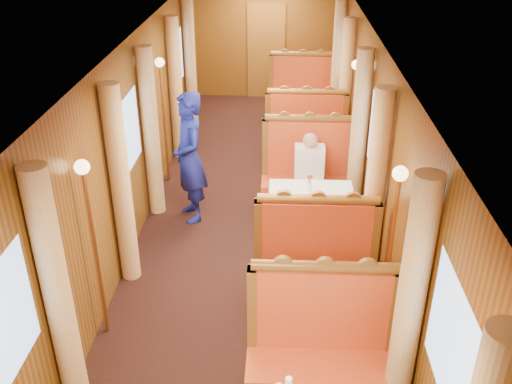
# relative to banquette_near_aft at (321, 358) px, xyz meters

# --- Properties ---
(floor) EXTENTS (3.00, 12.00, 0.01)m
(floor) POSITION_rel_banquette_near_aft_xyz_m (-0.75, 2.49, -0.42)
(floor) COLOR black
(floor) RESTS_ON ground
(ceiling) EXTENTS (3.00, 12.00, 0.01)m
(ceiling) POSITION_rel_banquette_near_aft_xyz_m (-0.75, 2.49, 2.08)
(ceiling) COLOR silver
(ceiling) RESTS_ON wall_left
(wall_far) EXTENTS (3.00, 0.01, 2.50)m
(wall_far) POSITION_rel_banquette_near_aft_xyz_m (-0.75, 8.49, 0.83)
(wall_far) COLOR brown
(wall_far) RESTS_ON floor
(wall_left) EXTENTS (0.01, 12.00, 2.50)m
(wall_left) POSITION_rel_banquette_near_aft_xyz_m (-2.25, 2.49, 0.83)
(wall_left) COLOR brown
(wall_left) RESTS_ON floor
(wall_right) EXTENTS (0.01, 12.00, 2.50)m
(wall_right) POSITION_rel_banquette_near_aft_xyz_m (0.75, 2.49, 0.83)
(wall_right) COLOR brown
(wall_right) RESTS_ON floor
(doorway_far) EXTENTS (0.80, 0.04, 2.00)m
(doorway_far) POSITION_rel_banquette_near_aft_xyz_m (-0.75, 8.46, 0.58)
(doorway_far) COLOR brown
(doorway_far) RESTS_ON floor
(banquette_near_aft) EXTENTS (1.30, 0.55, 1.34)m
(banquette_near_aft) POSITION_rel_banquette_near_aft_xyz_m (0.00, 0.00, 0.00)
(banquette_near_aft) COLOR #B32213
(banquette_near_aft) RESTS_ON floor
(table_mid) EXTENTS (1.05, 0.72, 0.75)m
(table_mid) POSITION_rel_banquette_near_aft_xyz_m (0.00, 2.49, -0.05)
(table_mid) COLOR white
(table_mid) RESTS_ON floor
(banquette_mid_fwd) EXTENTS (1.30, 0.55, 1.34)m
(banquette_mid_fwd) POSITION_rel_banquette_near_aft_xyz_m (0.00, 1.47, 0.00)
(banquette_mid_fwd) COLOR #B32213
(banquette_mid_fwd) RESTS_ON floor
(banquette_mid_aft) EXTENTS (1.30, 0.55, 1.34)m
(banquette_mid_aft) POSITION_rel_banquette_near_aft_xyz_m (0.00, 3.50, 0.00)
(banquette_mid_aft) COLOR #B32213
(banquette_mid_aft) RESTS_ON floor
(table_far) EXTENTS (1.05, 0.72, 0.75)m
(table_far) POSITION_rel_banquette_near_aft_xyz_m (0.00, 5.99, -0.05)
(table_far) COLOR white
(table_far) RESTS_ON floor
(banquette_far_fwd) EXTENTS (1.30, 0.55, 1.34)m
(banquette_far_fwd) POSITION_rel_banquette_near_aft_xyz_m (0.00, 4.97, 0.00)
(banquette_far_fwd) COLOR #B32213
(banquette_far_fwd) RESTS_ON floor
(banquette_far_aft) EXTENTS (1.30, 0.55, 1.34)m
(banquette_far_aft) POSITION_rel_banquette_near_aft_xyz_m (0.00, 7.00, 0.00)
(banquette_far_aft) COLOR #B32213
(banquette_far_aft) RESTS_ON floor
(rose_vase_mid) EXTENTS (0.06, 0.06, 0.36)m
(rose_vase_mid) POSITION_rel_banquette_near_aft_xyz_m (-0.03, 2.47, 0.50)
(rose_vase_mid) COLOR silver
(rose_vase_mid) RESTS_ON table_mid
(rose_vase_far) EXTENTS (0.06, 0.06, 0.36)m
(rose_vase_far) POSITION_rel_banquette_near_aft_xyz_m (-0.04, 5.98, 0.50)
(rose_vase_far) COLOR silver
(rose_vase_far) RESTS_ON table_far
(curtain_left_near_b) EXTENTS (0.22, 0.22, 2.35)m
(curtain_left_near_b) POSITION_rel_banquette_near_aft_xyz_m (-2.13, -0.23, 0.75)
(curtain_left_near_b) COLOR #DBB170
(curtain_left_near_b) RESTS_ON floor
(window_right_near) EXTENTS (0.01, 1.20, 0.90)m
(window_right_near) POSITION_rel_banquette_near_aft_xyz_m (0.74, -1.01, 1.03)
(window_right_near) COLOR #86ADDE
(window_right_near) RESTS_ON wall_right
(curtain_right_near_b) EXTENTS (0.22, 0.22, 2.35)m
(curtain_right_near_b) POSITION_rel_banquette_near_aft_xyz_m (0.63, -0.23, 0.75)
(curtain_right_near_b) COLOR #DBB170
(curtain_right_near_b) RESTS_ON floor
(window_left_mid) EXTENTS (0.01, 1.20, 0.90)m
(window_left_mid) POSITION_rel_banquette_near_aft_xyz_m (-2.24, 2.49, 1.03)
(window_left_mid) COLOR #86ADDE
(window_left_mid) RESTS_ON wall_left
(curtain_left_mid_a) EXTENTS (0.22, 0.22, 2.35)m
(curtain_left_mid_a) POSITION_rel_banquette_near_aft_xyz_m (-2.13, 1.71, 0.75)
(curtain_left_mid_a) COLOR #DBB170
(curtain_left_mid_a) RESTS_ON floor
(curtain_left_mid_b) EXTENTS (0.22, 0.22, 2.35)m
(curtain_left_mid_b) POSITION_rel_banquette_near_aft_xyz_m (-2.13, 3.27, 0.75)
(curtain_left_mid_b) COLOR #DBB170
(curtain_left_mid_b) RESTS_ON floor
(window_right_mid) EXTENTS (0.01, 1.20, 0.90)m
(window_right_mid) POSITION_rel_banquette_near_aft_xyz_m (0.74, 2.49, 1.03)
(window_right_mid) COLOR #86ADDE
(window_right_mid) RESTS_ON wall_right
(curtain_right_mid_a) EXTENTS (0.22, 0.22, 2.35)m
(curtain_right_mid_a) POSITION_rel_banquette_near_aft_xyz_m (0.63, 1.71, 0.75)
(curtain_right_mid_a) COLOR #DBB170
(curtain_right_mid_a) RESTS_ON floor
(curtain_right_mid_b) EXTENTS (0.22, 0.22, 2.35)m
(curtain_right_mid_b) POSITION_rel_banquette_near_aft_xyz_m (0.63, 3.27, 0.75)
(curtain_right_mid_b) COLOR #DBB170
(curtain_right_mid_b) RESTS_ON floor
(window_left_far) EXTENTS (0.01, 1.20, 0.90)m
(window_left_far) POSITION_rel_banquette_near_aft_xyz_m (-2.24, 5.99, 1.03)
(window_left_far) COLOR #86ADDE
(window_left_far) RESTS_ON wall_left
(curtain_left_far_a) EXTENTS (0.22, 0.22, 2.35)m
(curtain_left_far_a) POSITION_rel_banquette_near_aft_xyz_m (-2.13, 5.21, 0.75)
(curtain_left_far_a) COLOR #DBB170
(curtain_left_far_a) RESTS_ON floor
(curtain_left_far_b) EXTENTS (0.22, 0.22, 2.35)m
(curtain_left_far_b) POSITION_rel_banquette_near_aft_xyz_m (-2.13, 6.77, 0.75)
(curtain_left_far_b) COLOR #DBB170
(curtain_left_far_b) RESTS_ON floor
(window_right_far) EXTENTS (0.01, 1.20, 0.90)m
(window_right_far) POSITION_rel_banquette_near_aft_xyz_m (0.74, 5.99, 1.03)
(window_right_far) COLOR #86ADDE
(window_right_far) RESTS_ON wall_right
(curtain_right_far_a) EXTENTS (0.22, 0.22, 2.35)m
(curtain_right_far_a) POSITION_rel_banquette_near_aft_xyz_m (0.63, 5.21, 0.75)
(curtain_right_far_a) COLOR #DBB170
(curtain_right_far_a) RESTS_ON floor
(curtain_right_far_b) EXTENTS (0.22, 0.22, 2.35)m
(curtain_right_far_b) POSITION_rel_banquette_near_aft_xyz_m (0.63, 6.77, 0.75)
(curtain_right_far_b) COLOR #DBB170
(curtain_right_far_b) RESTS_ON floor
(sconce_left_fore) EXTENTS (0.14, 0.14, 1.95)m
(sconce_left_fore) POSITION_rel_banquette_near_aft_xyz_m (-2.15, 0.74, 0.96)
(sconce_left_fore) COLOR #BF8C3F
(sconce_left_fore) RESTS_ON floor
(sconce_right_fore) EXTENTS (0.14, 0.14, 1.95)m
(sconce_right_fore) POSITION_rel_banquette_near_aft_xyz_m (0.65, 0.74, 0.96)
(sconce_right_fore) COLOR #BF8C3F
(sconce_right_fore) RESTS_ON floor
(sconce_left_aft) EXTENTS (0.14, 0.14, 1.95)m
(sconce_left_aft) POSITION_rel_banquette_near_aft_xyz_m (-2.15, 4.24, 0.96)
(sconce_left_aft) COLOR #BF8C3F
(sconce_left_aft) RESTS_ON floor
(sconce_right_aft) EXTENTS (0.14, 0.14, 1.95)m
(sconce_right_aft) POSITION_rel_banquette_near_aft_xyz_m (0.65, 4.24, 0.96)
(sconce_right_aft) COLOR #BF8C3F
(sconce_right_aft) RESTS_ON floor
(steward) EXTENTS (0.66, 0.78, 1.80)m
(steward) POSITION_rel_banquette_near_aft_xyz_m (-1.60, 3.12, 0.48)
(steward) COLOR navy
(steward) RESTS_ON floor
(passenger) EXTENTS (0.40, 0.44, 0.76)m
(passenger) POSITION_rel_banquette_near_aft_xyz_m (-0.00, 3.26, 0.32)
(passenger) COLOR beige
(passenger) RESTS_ON banquette_mid_aft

